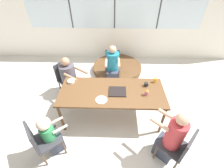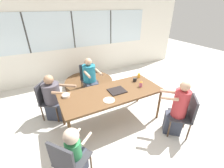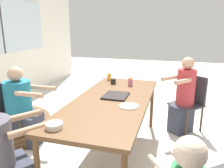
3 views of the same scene
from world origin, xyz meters
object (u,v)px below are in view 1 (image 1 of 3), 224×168
chair_for_toddler (40,139)px  coffee_mug (146,85)px  bowl_white_shallow (71,81)px  chair_for_woman_green_shirt (113,63)px  sippy_cup (147,92)px  chair_for_man_teal_shirt (65,76)px  person_toddler (51,136)px  chair_for_man_blue_shirt (180,146)px  folded_table_stack (117,68)px  person_man_blue_shirt (171,139)px  juice_glass (155,80)px  person_woman_green_shirt (112,67)px  person_man_teal_shirt (70,80)px

chair_for_toddler → coffee_mug: (1.78, 1.06, 0.29)m
coffee_mug → bowl_white_shallow: 1.52m
chair_for_woman_green_shirt → sippy_cup: (0.67, -1.50, 0.32)m
chair_for_man_teal_shirt → coffee_mug: chair_for_man_teal_shirt is taller
chair_for_toddler → person_toddler: person_toddler is taller
chair_for_man_blue_shirt → chair_for_toddler: size_ratio=1.00×
sippy_cup → bowl_white_shallow: size_ratio=0.96×
sippy_cup → folded_table_stack: 2.07m
chair_for_toddler → sippy_cup: 1.95m
person_man_blue_shirt → bowl_white_shallow: bearing=100.3°
sippy_cup → juice_glass: sippy_cup is taller
chair_for_man_blue_shirt → juice_glass: (-0.19, 1.24, 0.30)m
chair_for_man_blue_shirt → coffee_mug: size_ratio=10.20×
folded_table_stack → person_toddler: bearing=-113.1°
chair_for_man_blue_shirt → person_woman_green_shirt: size_ratio=0.79×
chair_for_woman_green_shirt → folded_table_stack: 0.56m
chair_for_man_blue_shirt → sippy_cup: (-0.43, 0.86, 0.32)m
chair_for_man_blue_shirt → person_toddler: bearing=127.2°
chair_for_man_blue_shirt → juice_glass: juice_glass is taller
bowl_white_shallow → chair_for_woman_green_shirt: bearing=54.9°
coffee_mug → sippy_cup: (-0.03, -0.26, 0.03)m
chair_for_woman_green_shirt → chair_for_man_blue_shirt: same height
coffee_mug → folded_table_stack: coffee_mug is taller
chair_for_toddler → bowl_white_shallow: bearing=128.4°
chair_for_man_blue_shirt → juice_glass: 1.29m
person_toddler → bowl_white_shallow: size_ratio=6.34×
person_toddler → folded_table_stack: size_ratio=0.61×
person_toddler → bowl_white_shallow: 1.10m
juice_glass → chair_for_man_blue_shirt: bearing=-81.2°
person_man_blue_shirt → sippy_cup: person_man_blue_shirt is taller
chair_for_woman_green_shirt → juice_glass: juice_glass is taller
chair_for_man_teal_shirt → folded_table_stack: bearing=161.8°
chair_for_man_teal_shirt → sippy_cup: 2.04m
chair_for_man_teal_shirt → chair_for_toddler: bearing=36.4°
person_man_teal_shirt → folded_table_stack: person_man_teal_shirt is taller
chair_for_man_blue_shirt → chair_for_toddler: bearing=130.0°
coffee_mug → chair_for_man_teal_shirt: bearing=161.3°
folded_table_stack → bowl_white_shallow: bearing=-122.0°
chair_for_woman_green_shirt → chair_for_man_blue_shirt: (1.09, -2.36, 0.00)m
sippy_cup → bowl_white_shallow: sippy_cup is taller
chair_for_man_blue_shirt → folded_table_stack: 2.92m
juice_glass → bowl_white_shallow: bearing=-178.4°
chair_for_toddler → folded_table_stack: bearing=116.9°
person_man_blue_shirt → sippy_cup: bearing=63.6°
sippy_cup → person_woman_green_shirt: bearing=116.4°
coffee_mug → juice_glass: (0.20, 0.12, 0.01)m
person_woman_green_shirt → person_toddler: (-0.96, -2.04, -0.03)m
person_man_blue_shirt → folded_table_stack: (-0.83, 2.62, -0.43)m
person_man_blue_shirt → bowl_white_shallow: size_ratio=7.98×
person_woman_green_shirt → person_man_teal_shirt: size_ratio=1.03×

